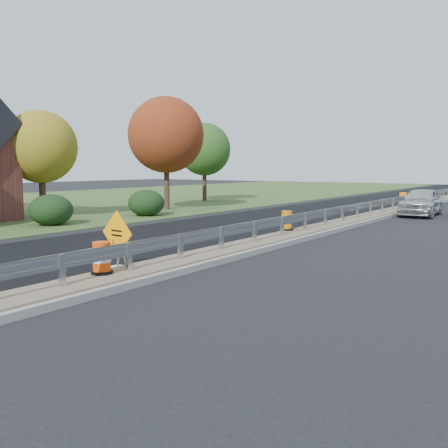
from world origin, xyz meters
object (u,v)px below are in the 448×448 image
Objects in this scene: barrel_median_mid at (287,221)px; barrel_median_far at (403,200)px; barrel_median_near at (102,258)px; car_silver at (421,202)px; caution_sign at (118,256)px.

barrel_median_mid is 15.39m from barrel_median_far.
barrel_median_near is at bearing -90.19° from barrel_median_far.
barrel_median_near is 25.42m from barrel_median_far.
car_silver is (1.98, -3.41, 0.15)m from barrel_median_far.
barrel_median_mid is at bearing 91.64° from barrel_median_near.
barrel_median_mid is (-0.29, 10.04, 0.01)m from barrel_median_near.
barrel_median_near is 0.98× the size of barrel_median_mid.
barrel_median_mid is at bearing -91.39° from barrel_median_far.
barrel_median_far is (0.74, 24.31, 0.24)m from caution_sign.
car_silver is at bearing 84.65° from barrel_median_near.
barrel_median_mid is at bearing 91.73° from caution_sign.
barrel_median_near is 22.11m from car_silver.
barrel_median_far is (0.09, 25.42, 0.06)m from barrel_median_near.
barrel_median_mid is 12.21m from car_silver.
barrel_median_near is at bearing -97.89° from car_silver.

